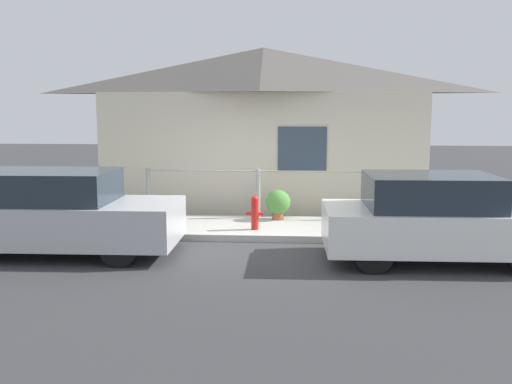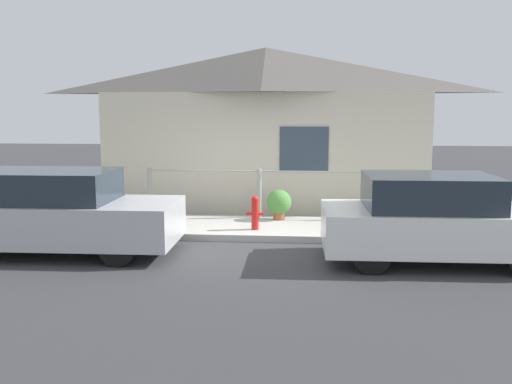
{
  "view_description": "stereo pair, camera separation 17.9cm",
  "coord_description": "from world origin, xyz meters",
  "views": [
    {
      "loc": [
        0.84,
        -10.27,
        2.42
      ],
      "look_at": [
        0.07,
        0.3,
        0.9
      ],
      "focal_mm": 40.0,
      "sensor_mm": 36.0,
      "label": 1
    },
    {
      "loc": [
        1.01,
        -10.26,
        2.42
      ],
      "look_at": [
        0.07,
        0.3,
        0.9
      ],
      "focal_mm": 40.0,
      "sensor_mm": 36.0,
      "label": 2
    }
  ],
  "objects": [
    {
      "name": "fence",
      "position": [
        0.0,
        1.84,
        0.71
      ],
      "size": [
        4.9,
        0.1,
        1.05
      ],
      "color": "#999993",
      "rests_on": "sidewalk"
    },
    {
      "name": "car_left",
      "position": [
        -3.25,
        -1.1,
        0.7
      ],
      "size": [
        4.13,
        1.76,
        1.42
      ],
      "rotation": [
        0.0,
        0.0,
        0.02
      ],
      "color": "#B7B7BC",
      "rests_on": "ground_plane"
    },
    {
      "name": "potted_plant_corner",
      "position": [
        2.4,
        1.43,
        0.4
      ],
      "size": [
        0.39,
        0.39,
        0.51
      ],
      "color": "slate",
      "rests_on": "sidewalk"
    },
    {
      "name": "car_right",
      "position": [
        3.06,
        -1.1,
        0.7
      ],
      "size": [
        3.65,
        1.81,
        1.41
      ],
      "rotation": [
        0.0,
        0.0,
        0.02
      ],
      "color": "white",
      "rests_on": "ground_plane"
    },
    {
      "name": "house",
      "position": [
        0.0,
        3.63,
        3.14
      ],
      "size": [
        7.97,
        2.23,
        3.92
      ],
      "color": "beige",
      "rests_on": "ground_plane"
    },
    {
      "name": "sidewalk",
      "position": [
        0.0,
        0.99,
        0.06
      ],
      "size": [
        24.0,
        1.99,
        0.13
      ],
      "color": "#B2AFA8",
      "rests_on": "ground_plane"
    },
    {
      "name": "ground_plane",
      "position": [
        0.0,
        0.0,
        0.0
      ],
      "size": [
        60.0,
        60.0,
        0.0
      ],
      "primitive_type": "plane",
      "color": "#38383A"
    },
    {
      "name": "fire_hydrant",
      "position": [
        0.03,
        0.55,
        0.48
      ],
      "size": [
        0.33,
        0.15,
        0.66
      ],
      "color": "red",
      "rests_on": "sidewalk"
    },
    {
      "name": "potted_plant_near_hydrant",
      "position": [
        0.44,
        1.6,
        0.48
      ],
      "size": [
        0.52,
        0.52,
        0.64
      ],
      "color": "#9E5638",
      "rests_on": "sidewalk"
    },
    {
      "name": "potted_plant_by_fence",
      "position": [
        -3.44,
        1.16,
        0.54
      ],
      "size": [
        0.58,
        0.58,
        0.72
      ],
      "color": "brown",
      "rests_on": "sidewalk"
    }
  ]
}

